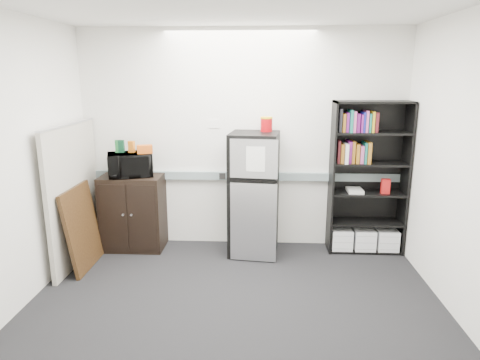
{
  "coord_description": "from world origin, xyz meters",
  "views": [
    {
      "loc": [
        0.23,
        -3.53,
        2.14
      ],
      "look_at": [
        0.01,
        0.9,
        1.05
      ],
      "focal_mm": 32.0,
      "sensor_mm": 36.0,
      "label": 1
    }
  ],
  "objects_px": {
    "cabinet": "(133,212)",
    "refrigerator": "(254,194)",
    "microwave": "(130,165)",
    "cubicle_partition": "(74,194)",
    "bookshelf": "(368,179)"
  },
  "relations": [
    {
      "from": "bookshelf",
      "to": "cabinet",
      "type": "distance_m",
      "value": 2.92
    },
    {
      "from": "cabinet",
      "to": "refrigerator",
      "type": "distance_m",
      "value": 1.54
    },
    {
      "from": "microwave",
      "to": "refrigerator",
      "type": "distance_m",
      "value": 1.55
    },
    {
      "from": "cabinet",
      "to": "microwave",
      "type": "bearing_deg",
      "value": -90.0
    },
    {
      "from": "cubicle_partition",
      "to": "refrigerator",
      "type": "xyz_separation_m",
      "value": [
        2.05,
        0.34,
        -0.07
      ]
    },
    {
      "from": "cubicle_partition",
      "to": "refrigerator",
      "type": "relative_size",
      "value": 1.09
    },
    {
      "from": "cabinet",
      "to": "microwave",
      "type": "distance_m",
      "value": 0.61
    },
    {
      "from": "cubicle_partition",
      "to": "microwave",
      "type": "height_order",
      "value": "cubicle_partition"
    },
    {
      "from": "microwave",
      "to": "cabinet",
      "type": "bearing_deg",
      "value": 70.74
    },
    {
      "from": "cubicle_partition",
      "to": "microwave",
      "type": "distance_m",
      "value": 0.73
    },
    {
      "from": "refrigerator",
      "to": "cabinet",
      "type": "bearing_deg",
      "value": -176.36
    },
    {
      "from": "cabinet",
      "to": "refrigerator",
      "type": "height_order",
      "value": "refrigerator"
    },
    {
      "from": "cubicle_partition",
      "to": "bookshelf",
      "type": "bearing_deg",
      "value": 8.06
    },
    {
      "from": "bookshelf",
      "to": "microwave",
      "type": "distance_m",
      "value": 2.89
    },
    {
      "from": "cabinet",
      "to": "microwave",
      "type": "xyz_separation_m",
      "value": [
        0.0,
        -0.02,
        0.61
      ]
    }
  ]
}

